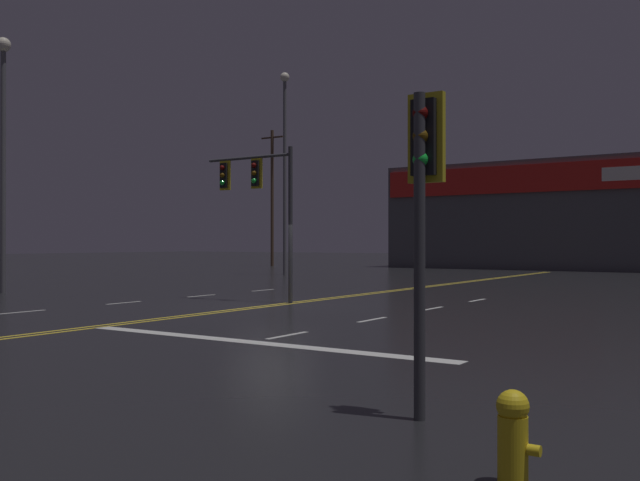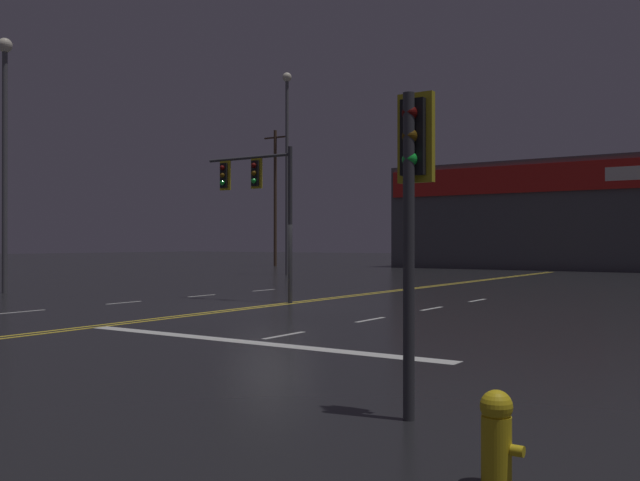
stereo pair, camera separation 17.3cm
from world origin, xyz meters
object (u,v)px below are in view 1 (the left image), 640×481
(traffic_signal_median, at_px, (255,187))
(streetlight_near_right, at_px, (3,131))
(streetlight_median_approach, at_px, (285,150))
(fire_hydrant, at_px, (513,435))
(traffic_signal_corner_southeast, at_px, (424,178))

(traffic_signal_median, relative_size, streetlight_near_right, 0.51)
(streetlight_median_approach, bearing_deg, traffic_signal_median, -56.73)
(traffic_signal_median, xyz_separation_m, fire_hydrant, (12.88, -12.87, -3.38))
(fire_hydrant, bearing_deg, streetlight_near_right, 155.77)
(traffic_signal_corner_southeast, distance_m, streetlight_near_right, 23.65)
(traffic_signal_median, xyz_separation_m, streetlight_median_approach, (-10.51, 16.02, 3.71))
(streetlight_near_right, bearing_deg, traffic_signal_median, 13.35)
(traffic_signal_median, height_order, streetlight_near_right, streetlight_near_right)
(streetlight_near_right, bearing_deg, fire_hydrant, -24.23)
(traffic_signal_median, bearing_deg, streetlight_near_right, -166.65)
(traffic_signal_median, bearing_deg, fire_hydrant, -44.97)
(traffic_signal_corner_southeast, xyz_separation_m, streetlight_median_approach, (-21.88, 27.30, 4.86))
(fire_hydrant, bearing_deg, streetlight_median_approach, 129.00)
(traffic_signal_corner_southeast, height_order, streetlight_near_right, streetlight_near_right)
(traffic_signal_median, relative_size, streetlight_median_approach, 0.41)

